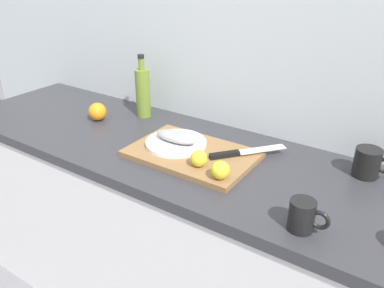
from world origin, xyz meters
name	(u,v)px	position (x,y,z in m)	size (l,w,h in m)	color
back_wall	(210,40)	(0.00, 0.33, 1.25)	(3.20, 0.05, 2.50)	silver
kitchen_counter	(168,236)	(0.00, 0.00, 0.45)	(2.00, 0.60, 0.90)	white
cutting_board	(192,154)	(0.14, -0.02, 0.91)	(0.45, 0.30, 0.02)	olive
white_plate	(176,143)	(0.06, -0.01, 0.93)	(0.23, 0.23, 0.01)	white
fish_fillet	(176,137)	(0.06, -0.01, 0.95)	(0.17, 0.07, 0.04)	#999E99
chef_knife	(238,153)	(0.30, 0.05, 0.93)	(0.21, 0.24, 0.02)	silver
lemon_0	(199,158)	(0.22, -0.10, 0.95)	(0.06, 0.06, 0.06)	yellow
lemon_1	(220,170)	(0.32, -0.13, 0.95)	(0.06, 0.06, 0.06)	yellow
olive_oil_bottle	(143,92)	(-0.26, 0.19, 1.01)	(0.06, 0.06, 0.28)	olive
coffee_mug_0	(303,216)	(0.62, -0.21, 0.94)	(0.11, 0.07, 0.09)	black
coffee_mug_1	(368,163)	(0.70, 0.19, 0.95)	(0.13, 0.09, 0.10)	black
orange_2	(98,112)	(-0.40, 0.03, 0.94)	(0.08, 0.08, 0.08)	orange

